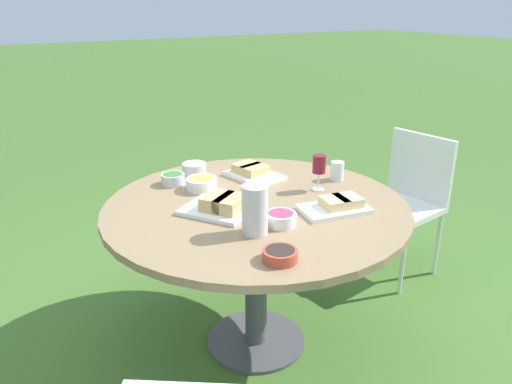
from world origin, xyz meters
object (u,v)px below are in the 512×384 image
Objects in this scene: dining_table at (256,223)px; chair_near_right at (407,193)px; water_pitcher at (255,210)px; wine_glass at (319,166)px.

chair_near_right is (0.19, -1.22, -0.15)m from dining_table.
chair_near_right is 4.31× the size of water_pitcher.
dining_table is 0.42m from wine_glass.
wine_glass reaches higher than chair_near_right.
dining_table is at bearing 90.49° from wine_glass.
dining_table is 7.87× the size of wine_glass.
chair_near_right is at bearing -77.70° from wine_glass.
dining_table is 0.37m from water_pitcher.
water_pitcher is 1.14× the size of wine_glass.
wine_glass is (0.00, -0.36, 0.23)m from dining_table.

